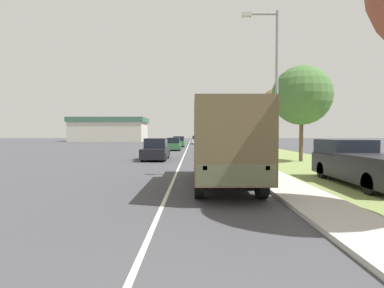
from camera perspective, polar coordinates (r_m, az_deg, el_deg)
ground_plane at (r=40.85m, az=-0.98°, el=-0.90°), size 180.00×180.00×0.00m
lane_centre_stripe at (r=40.85m, az=-0.98°, el=-0.89°), size 0.12×120.00×0.00m
sidewalk_right at (r=40.99m, az=5.33°, el=-0.81°), size 1.80×120.00×0.12m
grass_strip_right at (r=41.61m, az=11.37°, el=-0.87°), size 7.00×120.00×0.02m
military_truck at (r=11.92m, az=5.99°, el=0.35°), size 2.31×7.73×3.18m
car_nearest_ahead at (r=23.92m, az=-6.89°, el=-1.18°), size 1.86×4.59×1.71m
car_second_ahead at (r=36.99m, az=-3.55°, el=-0.12°), size 1.72×3.93×1.56m
car_third_ahead at (r=46.83m, az=-2.55°, el=0.37°), size 1.83×4.29×1.63m
car_fourth_ahead at (r=59.10m, az=0.82°, el=0.72°), size 1.70×4.64×1.62m
car_farthest_ahead at (r=73.72m, az=0.93°, el=0.95°), size 1.71×4.15×1.52m
pickup_truck at (r=14.04m, az=29.48°, el=-3.21°), size 1.97×5.66×1.80m
lamp_post at (r=14.59m, az=15.09°, el=11.85°), size 1.69×0.24×7.60m
tree_mid_right at (r=23.79m, az=20.17°, el=8.67°), size 4.37×4.37×7.07m
tree_far_right at (r=35.01m, az=15.77°, el=7.72°), size 2.98×2.98×7.15m
building_distant at (r=81.03m, az=-15.44°, el=2.70°), size 19.11×10.44×6.16m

